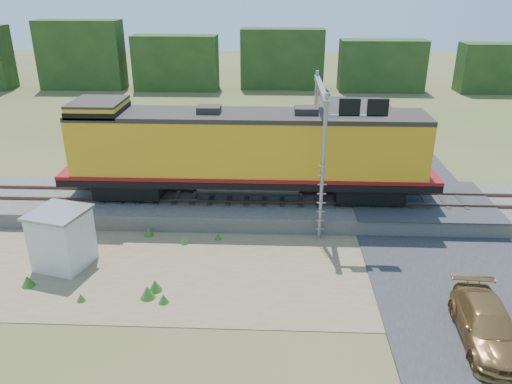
{
  "coord_description": "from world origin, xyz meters",
  "views": [
    {
      "loc": [
        -0.31,
        -17.38,
        11.06
      ],
      "look_at": [
        -1.2,
        3.0,
        2.4
      ],
      "focal_mm": 35.0,
      "sensor_mm": 36.0,
      "label": 1
    }
  ],
  "objects_px": {
    "locomotive": "(242,151)",
    "shed": "(62,238)",
    "car": "(488,326)",
    "signal_gantry": "(328,120)"
  },
  "relations": [
    {
      "from": "shed",
      "to": "locomotive",
      "type": "bearing_deg",
      "value": 52.46
    },
    {
      "from": "shed",
      "to": "car",
      "type": "relative_size",
      "value": 0.59
    },
    {
      "from": "car",
      "to": "locomotive",
      "type": "bearing_deg",
      "value": 136.24
    },
    {
      "from": "signal_gantry",
      "to": "shed",
      "type": "bearing_deg",
      "value": -156.24
    },
    {
      "from": "locomotive",
      "to": "signal_gantry",
      "type": "relative_size",
      "value": 2.73
    },
    {
      "from": "locomotive",
      "to": "shed",
      "type": "relative_size",
      "value": 7.24
    },
    {
      "from": "shed",
      "to": "signal_gantry",
      "type": "distance_m",
      "value": 12.79
    },
    {
      "from": "locomotive",
      "to": "car",
      "type": "height_order",
      "value": "locomotive"
    },
    {
      "from": "signal_gantry",
      "to": "car",
      "type": "bearing_deg",
      "value": -62.92
    },
    {
      "from": "locomotive",
      "to": "shed",
      "type": "bearing_deg",
      "value": -141.9
    }
  ]
}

